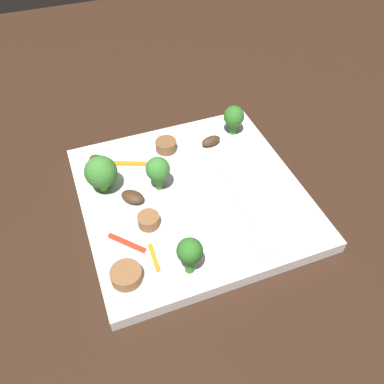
% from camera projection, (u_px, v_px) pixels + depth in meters
% --- Properties ---
extents(ground_plane, '(1.40, 1.40, 0.00)m').
position_uv_depth(ground_plane, '(192.00, 201.00, 0.53)').
color(ground_plane, black).
extents(plate, '(0.28, 0.28, 0.02)m').
position_uv_depth(plate, '(192.00, 196.00, 0.53)').
color(plate, white).
rests_on(plate, ground_plane).
extents(fork, '(0.18, 0.02, 0.00)m').
position_uv_depth(fork, '(245.00, 206.00, 0.50)').
color(fork, silver).
rests_on(fork, plate).
extents(broccoli_floret_0, '(0.04, 0.04, 0.05)m').
position_uv_depth(broccoli_floret_0, '(101.00, 172.00, 0.50)').
color(broccoli_floret_0, '#408630').
rests_on(broccoli_floret_0, plate).
extents(broccoli_floret_1, '(0.03, 0.03, 0.05)m').
position_uv_depth(broccoli_floret_1, '(158.00, 170.00, 0.50)').
color(broccoli_floret_1, '#408630').
rests_on(broccoli_floret_1, plate).
extents(broccoli_floret_2, '(0.03, 0.03, 0.05)m').
position_uv_depth(broccoli_floret_2, '(190.00, 252.00, 0.42)').
color(broccoli_floret_2, '#347525').
rests_on(broccoli_floret_2, plate).
extents(broccoli_floret_3, '(0.03, 0.03, 0.05)m').
position_uv_depth(broccoli_floret_3, '(234.00, 117.00, 0.58)').
color(broccoli_floret_3, '#347525').
rests_on(broccoli_floret_3, plate).
extents(sausage_slice_0, '(0.04, 0.04, 0.01)m').
position_uv_depth(sausage_slice_0, '(126.00, 275.00, 0.43)').
color(sausage_slice_0, brown).
rests_on(sausage_slice_0, plate).
extents(sausage_slice_1, '(0.03, 0.03, 0.01)m').
position_uv_depth(sausage_slice_1, '(149.00, 220.00, 0.48)').
color(sausage_slice_1, brown).
rests_on(sausage_slice_1, plate).
extents(sausage_slice_2, '(0.04, 0.04, 0.02)m').
position_uv_depth(sausage_slice_2, '(166.00, 146.00, 0.57)').
color(sausage_slice_2, brown).
rests_on(sausage_slice_2, plate).
extents(mushroom_0, '(0.04, 0.04, 0.01)m').
position_uv_depth(mushroom_0, '(133.00, 197.00, 0.51)').
color(mushroom_0, '#422B19').
rests_on(mushroom_0, plate).
extents(mushroom_1, '(0.02, 0.03, 0.01)m').
position_uv_depth(mushroom_1, '(211.00, 141.00, 0.58)').
color(mushroom_1, '#422B19').
rests_on(mushroom_1, plate).
extents(mushroom_2, '(0.03, 0.03, 0.01)m').
position_uv_depth(mushroom_2, '(98.00, 160.00, 0.56)').
color(mushroom_2, '#422B19').
rests_on(mushroom_2, plate).
extents(pepper_strip_0, '(0.03, 0.06, 0.00)m').
position_uv_depth(pepper_strip_0, '(124.00, 163.00, 0.56)').
color(pepper_strip_0, orange).
rests_on(pepper_strip_0, plate).
extents(pepper_strip_1, '(0.04, 0.01, 0.00)m').
position_uv_depth(pepper_strip_1, '(154.00, 257.00, 0.45)').
color(pepper_strip_1, orange).
rests_on(pepper_strip_1, plate).
extents(pepper_strip_2, '(0.04, 0.04, 0.00)m').
position_uv_depth(pepper_strip_2, '(127.00, 243.00, 0.46)').
color(pepper_strip_2, red).
rests_on(pepper_strip_2, plate).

